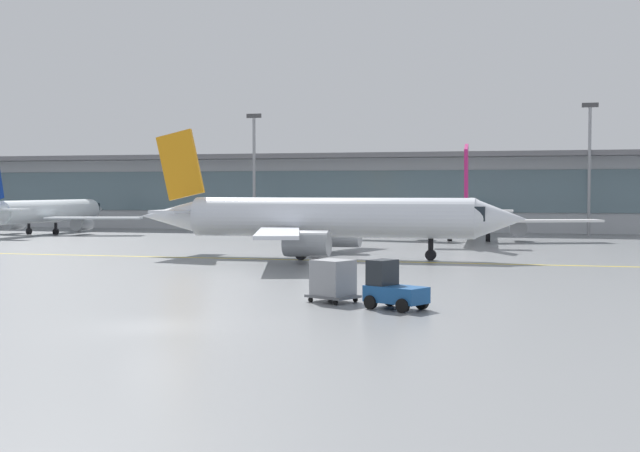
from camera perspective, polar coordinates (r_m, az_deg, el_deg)
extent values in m
plane|color=gray|center=(33.52, -10.77, -6.48)|extent=(400.00, 400.00, 0.00)
cube|color=yellow|center=(63.37, 0.28, -2.26)|extent=(110.00, 0.45, 0.01)
cube|color=#B2B7BC|center=(110.45, 7.17, 2.05)|extent=(171.75, 8.00, 9.00)
cube|color=slate|center=(106.40, 6.89, 2.28)|extent=(164.88, 0.16, 5.04)
cube|color=slate|center=(109.04, 7.08, 4.56)|extent=(178.62, 11.00, 0.60)
cylinder|color=white|center=(106.14, -17.27, 0.94)|extent=(2.68, 18.56, 2.58)
cone|color=white|center=(115.45, -14.41, 1.09)|extent=(2.47, 3.11, 2.45)
cube|color=black|center=(113.65, -14.92, 1.22)|extent=(2.02, 2.33, 0.90)
cylinder|color=#999EA3|center=(108.32, -19.37, 0.19)|extent=(1.61, 2.74, 1.59)
cube|color=white|center=(101.49, -14.57, 0.51)|extent=(10.87, 5.21, 0.21)
cylinder|color=#999EA3|center=(103.55, -15.27, 0.15)|extent=(1.61, 2.74, 1.59)
cube|color=white|center=(96.56, -19.54, 1.01)|extent=(3.80, 1.84, 0.18)
cylinder|color=black|center=(111.75, -15.48, 0.02)|extent=(0.33, 0.33, 1.36)
cylinder|color=black|center=(111.77, -15.48, -0.15)|extent=(0.42, 0.68, 0.68)
cylinder|color=black|center=(105.88, -18.49, -0.14)|extent=(0.33, 0.33, 1.36)
cylinder|color=black|center=(105.89, -18.49, -0.33)|extent=(0.42, 0.68, 0.68)
cylinder|color=black|center=(104.00, -16.89, -0.16)|extent=(0.33, 0.33, 1.36)
cylinder|color=black|center=(104.02, -16.88, -0.35)|extent=(0.42, 0.68, 0.68)
cylinder|color=white|center=(89.27, 9.73, 0.89)|extent=(3.93, 20.08, 2.77)
cone|color=white|center=(100.90, 9.91, 1.06)|extent=(2.82, 3.47, 2.63)
cube|color=black|center=(98.67, 9.88, 1.23)|extent=(2.30, 2.62, 0.97)
cone|color=white|center=(77.09, 9.50, 0.66)|extent=(2.61, 4.56, 2.35)
cube|color=white|center=(88.13, 5.09, 0.40)|extent=(11.70, 5.05, 0.23)
cylinder|color=#999EA3|center=(89.17, 6.63, -0.08)|extent=(1.88, 3.03, 1.71)
cube|color=white|center=(87.76, 14.33, 0.33)|extent=(11.63, 6.25, 0.23)
cylinder|color=#999EA3|center=(88.92, 12.82, -0.13)|extent=(1.88, 3.03, 1.71)
cube|color=#B21E66|center=(77.95, 9.54, 3.43)|extent=(0.51, 3.75, 5.22)
cube|color=white|center=(78.37, 8.04, 1.00)|extent=(4.18, 2.19, 0.20)
cube|color=white|center=(78.25, 11.02, 0.98)|extent=(4.18, 2.19, 0.20)
cylinder|color=black|center=(96.32, 9.83, -0.26)|extent=(0.36, 0.36, 1.47)
cylinder|color=black|center=(96.34, 9.83, -0.48)|extent=(0.49, 0.76, 0.73)
cylinder|color=black|center=(87.79, 8.47, -0.51)|extent=(0.36, 0.36, 1.47)
cylinder|color=black|center=(87.81, 8.47, -0.75)|extent=(0.49, 0.76, 0.73)
cylinder|color=black|center=(87.69, 10.92, -0.53)|extent=(0.36, 0.36, 1.47)
cylinder|color=black|center=(87.71, 10.92, -0.77)|extent=(0.49, 0.76, 0.73)
cylinder|color=silver|center=(65.14, 0.72, 0.56)|extent=(21.39, 2.99, 2.97)
cone|color=silver|center=(63.32, 11.74, 0.46)|extent=(3.57, 2.82, 2.82)
cube|color=black|center=(63.47, 9.60, 0.81)|extent=(2.68, 2.32, 1.04)
cone|color=silver|center=(69.44, -9.81, 0.64)|extent=(4.75, 2.53, 2.52)
cube|color=silver|center=(72.96, 0.82, 0.12)|extent=(6.08, 12.53, 0.24)
cylinder|color=#999EA3|center=(70.32, 1.38, -0.64)|extent=(3.15, 1.84, 1.83)
cube|color=silver|center=(58.32, -2.74, -0.46)|extent=(6.06, 12.53, 0.24)
cylinder|color=#999EA3|center=(60.34, -0.86, -1.15)|extent=(3.15, 1.84, 1.83)
cube|color=orange|center=(69.05, -9.12, 3.97)|extent=(4.00, 0.32, 5.59)
cube|color=silver|center=(70.91, -8.13, 1.05)|extent=(2.10, 4.37, 0.21)
cube|color=silver|center=(66.90, -9.57, 0.96)|extent=(2.10, 4.37, 0.21)
cylinder|color=black|center=(63.87, 7.25, -1.54)|extent=(0.38, 0.38, 1.57)
cylinder|color=black|center=(63.90, 7.25, -1.89)|extent=(0.79, 0.48, 0.79)
cylinder|color=black|center=(67.63, -0.31, -1.30)|extent=(0.38, 0.38, 1.57)
cylinder|color=black|center=(67.65, -0.31, -1.63)|extent=(0.79, 0.48, 0.79)
cylinder|color=black|center=(63.76, -1.24, -1.52)|extent=(0.38, 0.38, 1.57)
cylinder|color=black|center=(63.79, -1.24, -1.88)|extent=(0.79, 0.48, 0.79)
cube|color=#194C8C|center=(37.69, 5.00, -4.46)|extent=(2.95, 2.43, 0.70)
cube|color=#1E2328|center=(38.05, 4.10, -3.03)|extent=(1.36, 1.51, 1.10)
cylinder|color=black|center=(37.81, 6.67, -4.99)|extent=(0.63, 0.47, 0.60)
cylinder|color=black|center=(36.68, 5.42, -5.21)|extent=(0.63, 0.47, 0.60)
cylinder|color=black|center=(38.80, 4.60, -4.79)|extent=(0.63, 0.47, 0.60)
cylinder|color=black|center=(37.70, 3.32, -5.00)|extent=(0.63, 0.47, 0.60)
cube|color=#595B60|center=(39.95, 0.86, -4.60)|extent=(2.60, 2.38, 0.12)
cube|color=gray|center=(39.86, 0.86, -3.37)|extent=(2.11, 2.06, 1.60)
cylinder|color=black|center=(40.03, 2.33, -4.83)|extent=(0.24, 0.19, 0.22)
cylinder|color=black|center=(38.96, 1.02, -5.03)|extent=(0.24, 0.19, 0.22)
cylinder|color=black|center=(40.99, 0.70, -4.66)|extent=(0.24, 0.19, 0.22)
cylinder|color=black|center=(39.95, -0.62, -4.85)|extent=(0.24, 0.19, 0.22)
cylinder|color=gray|center=(105.56, -4.33, 3.33)|extent=(0.36, 0.36, 13.76)
cube|color=#3F3F42|center=(105.92, -4.34, 7.19)|extent=(1.80, 0.30, 0.50)
cylinder|color=gray|center=(102.39, 17.19, 3.42)|extent=(0.36, 0.36, 14.34)
cube|color=#3F3F42|center=(102.80, 17.24, 7.56)|extent=(1.80, 0.30, 0.50)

